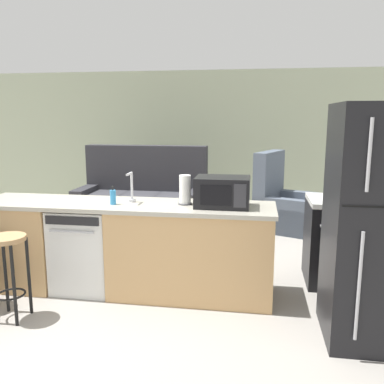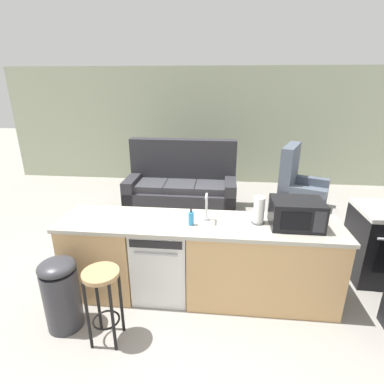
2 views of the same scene
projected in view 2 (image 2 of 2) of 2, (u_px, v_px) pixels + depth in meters
ground_plane at (185, 292)px, 3.43m from camera, size 24.00×24.00×0.00m
wall_back at (220, 127)px, 6.87m from camera, size 10.00×0.06×2.60m
kitchen_counter at (207, 262)px, 3.26m from camera, size 2.94×0.66×0.90m
dishwasher at (163, 260)px, 3.30m from camera, size 0.58×0.61×0.84m
microwave at (296, 214)px, 2.96m from camera, size 0.50×0.37×0.28m
sink_faucet at (206, 209)px, 3.09m from camera, size 0.07×0.18×0.30m
paper_towel_roll at (259, 210)px, 3.04m from camera, size 0.14×0.14×0.28m
soap_bottle at (191, 218)px, 3.01m from camera, size 0.06×0.06×0.18m
bar_stool at (103, 291)px, 2.63m from camera, size 0.32×0.32×0.74m
trash_bin at (61, 293)px, 2.84m from camera, size 0.35×0.35×0.74m
couch at (182, 187)px, 5.65m from camera, size 2.01×0.91×1.27m
armchair at (298, 191)px, 5.59m from camera, size 1.06×1.09×1.20m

